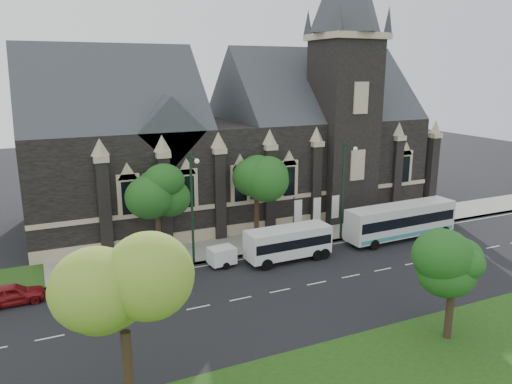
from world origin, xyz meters
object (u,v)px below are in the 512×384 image
tree_park_near (127,284)px  box_trailer (222,256)px  tour_coach (401,221)px  banner_flag_right (334,209)px  tree_walk_left (158,187)px  street_lamp_mid (193,203)px  shuttle_bus (288,242)px  banner_flag_left (296,214)px  street_lamp_near (344,185)px  banner_flag_center (315,212)px  tree_walk_right (258,177)px  car_far_red (12,294)px  sedan (138,276)px  tree_park_east (454,261)px

tree_park_near → box_trailer: bearing=56.7°
tour_coach → box_trailer: size_ratio=3.77×
banner_flag_right → tour_coach: (4.70, -3.91, -0.61)m
tree_walk_left → street_lamp_mid: street_lamp_mid is taller
banner_flag_right → shuttle_bus: banner_flag_right is taller
banner_flag_left → street_lamp_near: bearing=-27.2°
box_trailer → shuttle_bus: bearing=-16.3°
banner_flag_center → banner_flag_right: (2.00, 0.00, 0.00)m
tree_walk_right → banner_flag_right: (7.08, -1.71, -3.43)m
tree_park_near → tour_coach: size_ratio=0.77×
banner_flag_left → tour_coach: banner_flag_left is taller
car_far_red → sedan: bearing=-95.2°
tree_park_east → banner_flag_center: tree_park_east is taller
banner_flag_center → sedan: (-17.15, -4.00, -1.61)m
street_lamp_mid → box_trailer: bearing=-32.9°
street_lamp_mid → banner_flag_left: street_lamp_mid is taller
street_lamp_mid → sedan: 6.85m
banner_flag_right → tour_coach: size_ratio=0.36×
tree_park_near → tree_walk_left: size_ratio=1.12×
sedan → banner_flag_right: bearing=-81.7°
tree_park_east → street_lamp_mid: bearing=121.8°
banner_flag_left → banner_flag_center: 2.00m
tree_walk_right → banner_flag_left: tree_walk_right is taller
box_trailer → car_far_red: box_trailer is taller
banner_flag_left → tour_coach: bearing=-24.2°
banner_flag_left → sedan: size_ratio=0.86×
shuttle_bus → car_far_red: size_ratio=1.74×
tree_walk_left → street_lamp_near: bearing=-12.9°
tree_park_near → tree_park_east: 18.04m
car_far_red → tour_coach: bearing=-91.9°
tree_park_east → tree_walk_right: 20.29m
tree_walk_right → tree_park_east: bearing=-81.6°
banner_flag_center → car_far_red: banner_flag_center is taller
tree_walk_right → banner_flag_left: 4.92m
street_lamp_mid → car_far_red: street_lamp_mid is taller
banner_flag_right → car_far_red: bearing=-172.9°
tree_walk_right → street_lamp_mid: bearing=-153.4°
tree_park_near → tour_coach: 30.49m
shuttle_bus → box_trailer: 5.51m
tree_walk_left → car_far_red: 13.32m
box_trailer → tree_park_east: bearing=-66.5°
tree_walk_left → street_lamp_mid: (1.80, -3.61, -0.62)m
shuttle_bus → sedan: (-12.10, 0.17, -0.81)m
street_lamp_mid → box_trailer: street_lamp_mid is taller
tree_park_near → tree_park_east: bearing=-1.8°
tree_park_east → banner_flag_right: bearing=77.4°
tree_park_near → street_lamp_mid: street_lamp_mid is taller
tree_walk_right → sedan: tree_walk_right is taller
banner_flag_center → box_trailer: 10.98m
tree_park_east → tree_walk_right: tree_walk_right is taller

